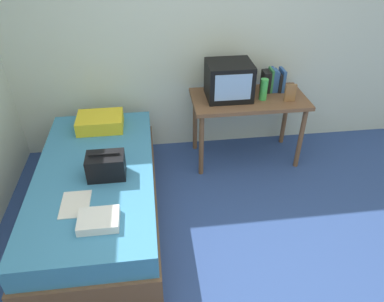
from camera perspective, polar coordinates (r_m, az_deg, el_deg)
ground_plane at (r=2.93m, az=6.77°, el=-19.58°), size 8.00×8.00×0.00m
wall_back at (r=3.84m, az=1.15°, el=18.46°), size 5.20×0.10×2.60m
bed at (r=3.28m, az=-14.51°, el=-6.68°), size 1.00×2.00×0.53m
desk at (r=3.79m, az=8.87°, el=7.11°), size 1.16×0.60×0.74m
tv at (r=3.65m, az=5.84°, el=11.02°), size 0.44×0.39×0.36m
water_bottle at (r=3.68m, az=11.23°, el=9.51°), size 0.08×0.08×0.22m
book_row at (r=3.90m, az=12.65°, el=10.79°), size 0.22×0.17×0.24m
picture_frame at (r=3.72m, az=15.26°, el=8.82°), size 0.11×0.02×0.18m
pillow at (r=3.65m, az=-14.28°, el=4.47°), size 0.44×0.33×0.13m
handbag at (r=2.97m, az=-13.41°, el=-2.29°), size 0.30×0.20×0.23m
magazine at (r=2.82m, az=-17.92°, el=-7.99°), size 0.21×0.29×0.01m
remote_dark at (r=2.67m, az=-15.28°, el=-10.13°), size 0.04×0.16×0.02m
folded_towel at (r=2.61m, az=-14.50°, el=-10.53°), size 0.28×0.22×0.06m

